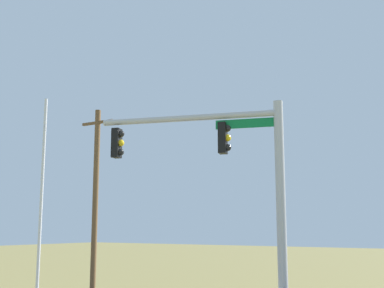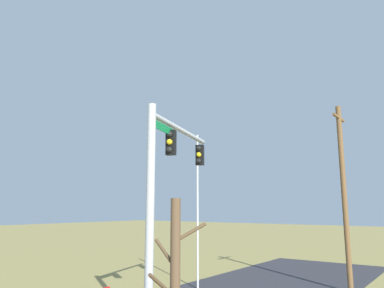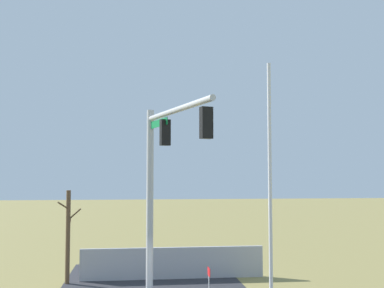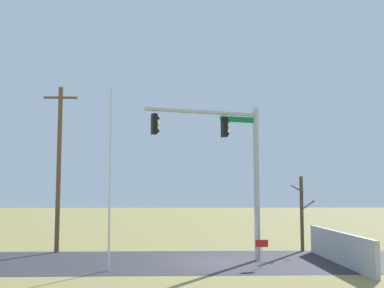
% 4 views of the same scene
% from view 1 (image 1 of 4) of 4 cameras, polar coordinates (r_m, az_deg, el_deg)
% --- Properties ---
extents(signal_mast, '(5.62, 1.88, 7.51)m').
position_cam_1_polar(signal_mast, '(15.13, 4.84, -4.29)').
color(signal_mast, '#B2B5BA').
rests_on(signal_mast, ground_plane).
extents(flagpole, '(0.10, 0.10, 7.88)m').
position_cam_1_polar(flagpole, '(16.52, -16.89, -8.42)').
color(flagpole, silver).
rests_on(flagpole, ground_plane).
extents(utility_pole, '(1.90, 0.26, 9.25)m').
position_cam_1_polar(utility_pole, '(23.67, -10.97, -6.76)').
color(utility_pole, brown).
rests_on(utility_pole, ground_plane).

